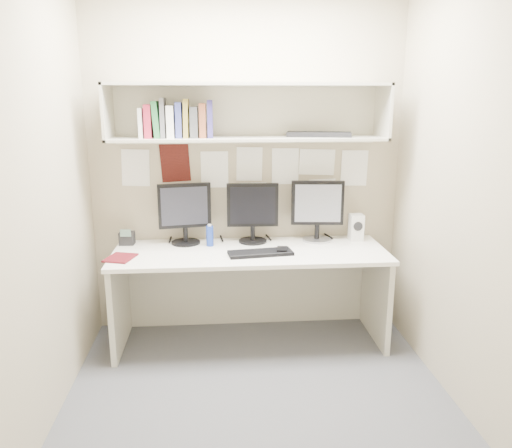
{
  "coord_description": "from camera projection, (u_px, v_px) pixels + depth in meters",
  "views": [
    {
      "loc": [
        -0.24,
        -2.85,
        1.82
      ],
      "look_at": [
        0.02,
        0.35,
        1.0
      ],
      "focal_mm": 35.0,
      "sensor_mm": 36.0,
      "label": 1
    }
  ],
  "objects": [
    {
      "name": "desk",
      "position": [
        250.0,
        296.0,
        3.76
      ],
      "size": [
        2.0,
        0.7,
        0.73
      ],
      "color": "white",
      "rests_on": "floor"
    },
    {
      "name": "wall_left",
      "position": [
        45.0,
        192.0,
        2.81
      ],
      "size": [
        0.02,
        2.0,
        2.6
      ],
      "primitive_type": "cube",
      "color": "tan",
      "rests_on": "ground"
    },
    {
      "name": "wall_right",
      "position": [
        456.0,
        187.0,
        2.99
      ],
      "size": [
        0.02,
        2.0,
        2.6
      ],
      "primitive_type": "cube",
      "color": "tan",
      "rests_on": "ground"
    },
    {
      "name": "speaker",
      "position": [
        356.0,
        227.0,
        3.91
      ],
      "size": [
        0.1,
        0.11,
        0.21
      ],
      "rotation": [
        0.0,
        0.0,
        0.01
      ],
      "color": "silver",
      "rests_on": "desk"
    },
    {
      "name": "monitor_center",
      "position": [
        253.0,
        210.0,
        3.82
      ],
      "size": [
        0.39,
        0.22,
        0.46
      ],
      "rotation": [
        0.0,
        0.0,
        -0.03
      ],
      "color": "black",
      "rests_on": "desk"
    },
    {
      "name": "overhead_hutch",
      "position": [
        248.0,
        112.0,
        3.63
      ],
      "size": [
        2.0,
        0.38,
        0.4
      ],
      "color": "beige",
      "rests_on": "wall_back"
    },
    {
      "name": "blue_bottle",
      "position": [
        210.0,
        236.0,
        3.75
      ],
      "size": [
        0.05,
        0.05,
        0.17
      ],
      "color": "#153097",
      "rests_on": "desk"
    },
    {
      "name": "wall_front",
      "position": [
        279.0,
        235.0,
        1.94
      ],
      "size": [
        2.4,
        0.02,
        2.6
      ],
      "primitive_type": "cube",
      "color": "tan",
      "rests_on": "ground"
    },
    {
      "name": "maroon_notebook",
      "position": [
        120.0,
        258.0,
        3.47
      ],
      "size": [
        0.23,
        0.25,
        0.01
      ],
      "primitive_type": "cube",
      "rotation": [
        0.0,
        0.0,
        -0.29
      ],
      "color": "#530E14",
      "rests_on": "desk"
    },
    {
      "name": "wall_back",
      "position": [
        247.0,
        167.0,
        3.87
      ],
      "size": [
        2.4,
        0.02,
        2.6
      ],
      "primitive_type": "cube",
      "color": "tan",
      "rests_on": "ground"
    },
    {
      "name": "keyboard",
      "position": [
        260.0,
        253.0,
        3.56
      ],
      "size": [
        0.48,
        0.22,
        0.02
      ],
      "primitive_type": "cube",
      "rotation": [
        0.0,
        0.0,
        0.13
      ],
      "color": "black",
      "rests_on": "desk"
    },
    {
      "name": "floor",
      "position": [
        257.0,
        388.0,
        3.22
      ],
      "size": [
        2.4,
        2.0,
        0.01
      ],
      "primitive_type": "cube",
      "color": "#48494D",
      "rests_on": "ground"
    },
    {
      "name": "monitor_left",
      "position": [
        185.0,
        211.0,
        3.78
      ],
      "size": [
        0.4,
        0.22,
        0.46
      ],
      "rotation": [
        0.0,
        0.0,
        0.17
      ],
      "color": "black",
      "rests_on": "desk"
    },
    {
      "name": "hutch_tray",
      "position": [
        319.0,
        134.0,
        3.68
      ],
      "size": [
        0.5,
        0.27,
        0.03
      ],
      "primitive_type": "cube",
      "rotation": [
        0.0,
        0.0,
        -0.21
      ],
      "color": "black",
      "rests_on": "overhead_hutch"
    },
    {
      "name": "desk_phone",
      "position": [
        127.0,
        238.0,
        3.8
      ],
      "size": [
        0.11,
        0.11,
        0.13
      ],
      "rotation": [
        0.0,
        0.0,
        -0.08
      ],
      "color": "black",
      "rests_on": "desk"
    },
    {
      "name": "pinned_papers",
      "position": [
        247.0,
        173.0,
        3.88
      ],
      "size": [
        1.92,
        0.01,
        0.48
      ],
      "primitive_type": null,
      "color": "white",
      "rests_on": "wall_back"
    },
    {
      "name": "mouse",
      "position": [
        282.0,
        250.0,
        3.6
      ],
      "size": [
        0.09,
        0.12,
        0.04
      ],
      "primitive_type": "cube",
      "rotation": [
        0.0,
        0.0,
        -0.15
      ],
      "color": "black",
      "rests_on": "desk"
    },
    {
      "name": "book_stack",
      "position": [
        177.0,
        120.0,
        3.54
      ],
      "size": [
        0.52,
        0.17,
        0.28
      ],
      "color": "silver",
      "rests_on": "overhead_hutch"
    },
    {
      "name": "monitor_right",
      "position": [
        317.0,
        208.0,
        3.86
      ],
      "size": [
        0.41,
        0.22,
        0.47
      ],
      "rotation": [
        0.0,
        0.0,
        -0.09
      ],
      "color": "#A5A5AA",
      "rests_on": "desk"
    }
  ]
}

